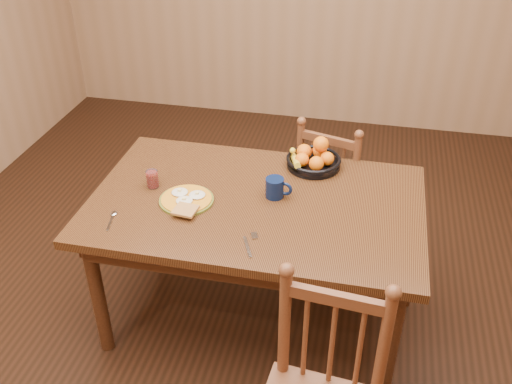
% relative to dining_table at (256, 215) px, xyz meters
% --- Properties ---
extents(room, '(4.52, 5.02, 2.72)m').
position_rel_dining_table_xyz_m(room, '(0.00, 0.00, 0.68)').
color(room, black).
rests_on(room, ground).
extents(dining_table, '(1.60, 1.00, 0.75)m').
position_rel_dining_table_xyz_m(dining_table, '(0.00, 0.00, 0.00)').
color(dining_table, black).
rests_on(dining_table, ground).
extents(chair_far, '(0.50, 0.48, 0.90)m').
position_rel_dining_table_xyz_m(chair_far, '(0.32, 0.69, -0.23)').
color(chair_far, '#4E2A17').
rests_on(chair_far, ground).
extents(breakfast_plate, '(0.26, 0.29, 0.04)m').
position_rel_dining_table_xyz_m(breakfast_plate, '(-0.32, -0.08, 0.10)').
color(breakfast_plate, '#59601E').
rests_on(breakfast_plate, dining_table).
extents(fork, '(0.07, 0.18, 0.00)m').
position_rel_dining_table_xyz_m(fork, '(0.04, -0.33, 0.09)').
color(fork, silver).
rests_on(fork, dining_table).
extents(spoon, '(0.05, 0.16, 0.01)m').
position_rel_dining_table_xyz_m(spoon, '(-0.62, -0.28, 0.09)').
color(spoon, silver).
rests_on(spoon, dining_table).
extents(coffee_mug, '(0.13, 0.09, 0.10)m').
position_rel_dining_table_xyz_m(coffee_mug, '(0.08, 0.06, 0.14)').
color(coffee_mug, black).
rests_on(coffee_mug, dining_table).
extents(juice_glass, '(0.06, 0.06, 0.09)m').
position_rel_dining_table_xyz_m(juice_glass, '(-0.53, 0.01, 0.13)').
color(juice_glass, silver).
rests_on(juice_glass, dining_table).
extents(fruit_bowl, '(0.29, 0.29, 0.17)m').
position_rel_dining_table_xyz_m(fruit_bowl, '(0.23, 0.38, 0.13)').
color(fruit_bowl, black).
rests_on(fruit_bowl, dining_table).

